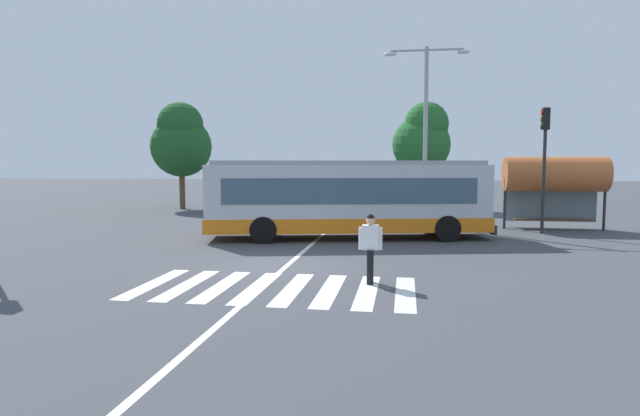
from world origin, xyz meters
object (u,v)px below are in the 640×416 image
object	(u,v)px
parked_car_charcoal	(232,199)
parked_car_silver	(274,199)
parked_car_black	(361,200)
parked_car_teal	(403,200)
pedestrian_crossing_street	(370,245)
city_transit_bus	(347,198)
twin_arm_street_lamp	(426,117)
bus_stop_shelter	(555,175)
background_tree_right	(423,139)
traffic_light_far_corner	(545,151)
parked_car_white	(315,199)
background_tree_left	(181,140)

from	to	relation	value
parked_car_charcoal	parked_car_silver	distance (m)	2.59
parked_car_silver	parked_car_charcoal	bearing A→B (deg)	-172.48
parked_car_black	parked_car_teal	distance (m)	2.55
pedestrian_crossing_street	parked_car_black	distance (m)	19.11
city_transit_bus	pedestrian_crossing_street	distance (m)	7.92
parked_car_black	parked_car_silver	bearing A→B (deg)	-179.39
parked_car_teal	twin_arm_street_lamp	xyz separation A→B (m)	(0.99, -6.24, 4.35)
parked_car_black	city_transit_bus	bearing A→B (deg)	-88.12
pedestrian_crossing_street	parked_car_teal	xyz separation A→B (m)	(0.73, 18.59, -0.20)
city_transit_bus	bus_stop_shelter	xyz separation A→B (m)	(8.79, 4.16, 0.83)
twin_arm_street_lamp	parked_car_black	bearing A→B (deg)	117.72
parked_car_silver	twin_arm_street_lamp	xyz separation A→B (m)	(8.96, -6.61, 4.35)
parked_car_black	background_tree_right	distance (m)	6.15
parked_car_charcoal	background_tree_right	bearing A→B (deg)	16.80
parked_car_silver	twin_arm_street_lamp	distance (m)	11.96
traffic_light_far_corner	parked_car_silver	bearing A→B (deg)	148.25
parked_car_charcoal	traffic_light_far_corner	xyz separation A→B (m)	(16.35, -8.19, 2.72)
parked_car_silver	parked_car_white	bearing A→B (deg)	-3.98
twin_arm_street_lamp	parked_car_white	bearing A→B (deg)	134.58
bus_stop_shelter	twin_arm_street_lamp	world-z (taller)	twin_arm_street_lamp
parked_car_silver	parked_car_black	bearing A→B (deg)	0.61
parked_car_charcoal	parked_car_silver	size ratio (longest dim) A/B	1.03
parked_car_white	background_tree_left	size ratio (longest dim) A/B	0.67
parked_car_white	traffic_light_far_corner	distance (m)	14.20
parked_car_black	traffic_light_far_corner	bearing A→B (deg)	-45.89
parked_car_silver	twin_arm_street_lamp	world-z (taller)	twin_arm_street_lamp
twin_arm_street_lamp	background_tree_right	xyz separation A→B (m)	(0.19, 9.82, -0.57)
parked_car_silver	bus_stop_shelter	distance (m)	16.31
parked_car_black	twin_arm_street_lamp	bearing A→B (deg)	-62.28
background_tree_left	traffic_light_far_corner	bearing A→B (deg)	-24.14
parked_car_charcoal	parked_car_black	size ratio (longest dim) A/B	1.03
parked_car_black	background_tree_right	size ratio (longest dim) A/B	0.65
bus_stop_shelter	city_transit_bus	bearing A→B (deg)	-154.67
parked_car_charcoal	parked_car_black	bearing A→B (deg)	2.84
parked_car_white	twin_arm_street_lamp	distance (m)	10.03
parked_car_silver	traffic_light_far_corner	bearing A→B (deg)	-31.75
traffic_light_far_corner	background_tree_left	bearing A→B (deg)	155.86
parked_car_charcoal	parked_car_silver	bearing A→B (deg)	7.52
parked_car_charcoal	traffic_light_far_corner	distance (m)	18.49
parked_car_charcoal	traffic_light_far_corner	world-z (taller)	traffic_light_far_corner
parked_car_teal	twin_arm_street_lamp	bearing A→B (deg)	-80.96
parked_car_black	background_tree_right	world-z (taller)	background_tree_right
parked_car_white	parked_car_teal	bearing A→B (deg)	-2.05
parked_car_silver	pedestrian_crossing_street	bearing A→B (deg)	-69.11
pedestrian_crossing_street	parked_car_black	size ratio (longest dim) A/B	0.38
city_transit_bus	twin_arm_street_lamp	size ratio (longest dim) A/B	1.36
parked_car_black	parked_car_white	bearing A→B (deg)	-175.14
parked_car_white	background_tree_left	bearing A→B (deg)	176.03
pedestrian_crossing_street	parked_car_charcoal	world-z (taller)	pedestrian_crossing_street
parked_car_charcoal	parked_car_teal	bearing A→B (deg)	-0.19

